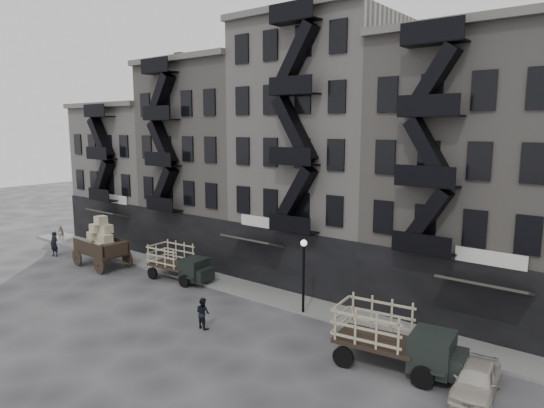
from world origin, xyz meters
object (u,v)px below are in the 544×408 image
Objects in this scene: stake_truck_east at (394,334)px; pedestrian_west at (54,244)px; pedestrian_mid at (203,313)px; wagon at (100,238)px; stake_truck_west at (179,260)px; horse at (56,233)px; car_east at (476,380)px.

stake_truck_east is 29.38m from pedestrian_west.
pedestrian_west is at bearing -2.95° from pedestrian_mid.
stake_truck_west is (7.17, 1.46, -0.78)m from wagon.
stake_truck_west is 0.87× the size of stake_truck_east.
stake_truck_west is at bearing -28.74° from pedestrian_mid.
horse is 0.46× the size of wagon.
stake_truck_east is 2.83× the size of pedestrian_west.
horse is 33.66m from stake_truck_east.
stake_truck_west is at bearing 164.44° from stake_truck_east.
wagon reaches higher than horse.
horse is 1.28× the size of pedestrian_mid.
pedestrian_west reaches higher than car_east.
stake_truck_west is 8.47m from pedestrian_mid.
stake_truck_west reaches higher than car_east.
stake_truck_west is 2.47× the size of pedestrian_west.
pedestrian_west is (-29.38, 0.23, -0.56)m from stake_truck_east.
horse is 16.86m from stake_truck_west.
stake_truck_east is 1.48× the size of car_east.
car_east is 1.91× the size of pedestrian_west.
wagon reaches higher than pedestrian_mid.
pedestrian_west is (-5.51, -0.71, -1.16)m from wagon.
horse is at bearing 169.47° from car_east.
wagon reaches higher than stake_truck_east.
stake_truck_east is at bearing -100.65° from horse.
horse is 24.43m from pedestrian_mid.
horse is 0.37× the size of stake_truck_east.
wagon is at bearing -8.33° from pedestrian_mid.
stake_truck_east is at bearing -19.28° from pedestrian_west.
pedestrian_mid is (19.79, -2.40, -0.18)m from pedestrian_west.
wagon is 0.93× the size of stake_truck_west.
horse is at bearing 173.15° from wagon.
horse is at bearing 168.22° from stake_truck_east.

